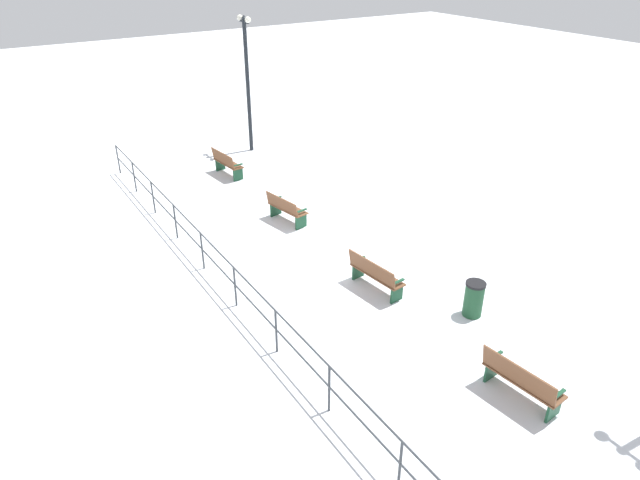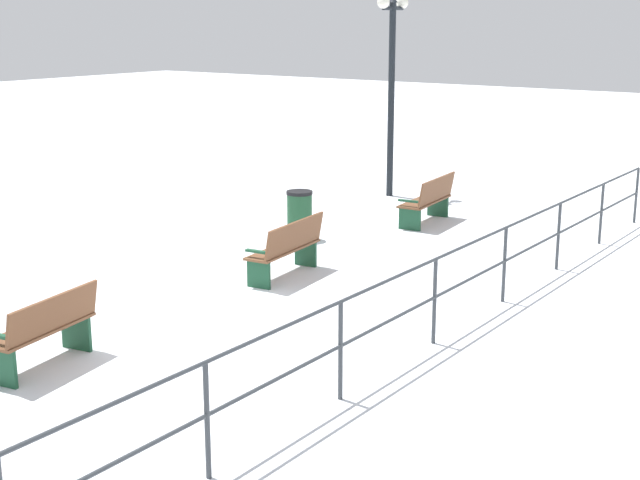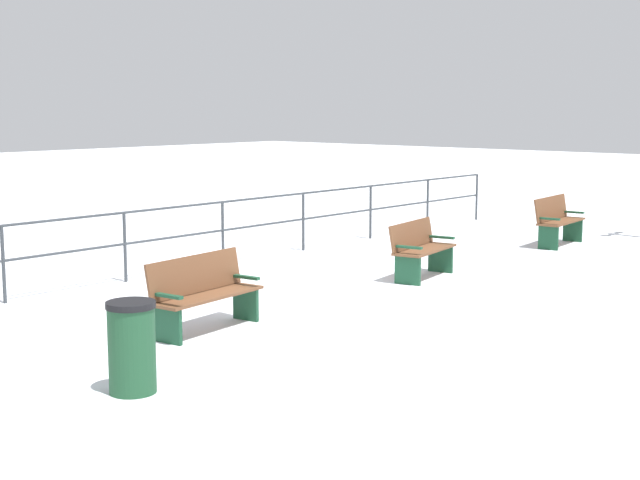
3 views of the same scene
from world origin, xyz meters
name	(u,v)px [view 2 (image 2 of 3)]	position (x,y,z in m)	size (l,w,h in m)	color
ground_plane	(174,313)	(0.00, 0.00, 0.00)	(80.00, 80.00, 0.00)	white
bench_nearest	(429,200)	(-0.18, -6.80, 0.47)	(0.70, 1.62, 0.92)	brown
bench_second	(287,247)	(-0.21, -2.27, 0.48)	(0.66, 1.63, 0.91)	brown
bench_third	(44,329)	(-0.20, 2.25, 0.46)	(0.76, 1.50, 0.89)	brown
lamppost_near	(392,66)	(1.88, -8.76, 2.86)	(0.27, 1.05, 4.33)	black
waterfront_railing	(392,307)	(-3.43, 0.00, 0.74)	(0.05, 18.42, 1.10)	#383D42
trash_bin	(300,215)	(1.10, -4.34, 0.44)	(0.47, 0.47, 0.88)	#1E4C2D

